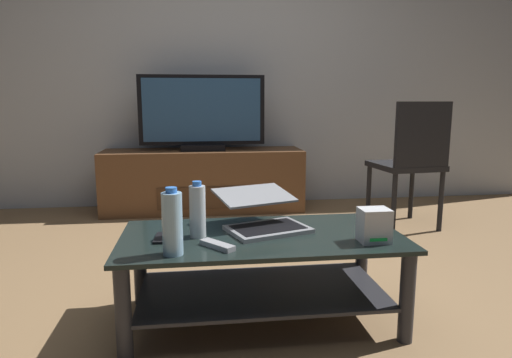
{
  "coord_description": "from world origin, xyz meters",
  "views": [
    {
      "loc": [
        -0.33,
        -2.01,
        0.95
      ],
      "look_at": [
        -0.03,
        0.29,
        0.54
      ],
      "focal_mm": 31.44,
      "sensor_mm": 36.0,
      "label": 1
    }
  ],
  "objects": [
    {
      "name": "tv_remote",
      "position": [
        -0.26,
        -0.36,
        0.4
      ],
      "size": [
        0.14,
        0.15,
        0.02
      ],
      "primitive_type": "cube",
      "rotation": [
        0.0,
        0.0,
        0.7
      ],
      "color": "#99999E",
      "rests_on": "coffee_table"
    },
    {
      "name": "media_cabinet",
      "position": [
        -0.28,
        1.85,
        0.26
      ],
      "size": [
        1.7,
        0.48,
        0.53
      ],
      "color": "brown",
      "rests_on": "ground"
    },
    {
      "name": "back_wall",
      "position": [
        0.0,
        2.17,
        1.4
      ],
      "size": [
        6.4,
        0.12,
        2.8
      ],
      "primitive_type": "cube",
      "color": "silver",
      "rests_on": "ground"
    },
    {
      "name": "ground_plane",
      "position": [
        0.0,
        0.0,
        0.0
      ],
      "size": [
        7.68,
        7.68,
        0.0
      ],
      "primitive_type": "plane",
      "color": "olive"
    },
    {
      "name": "water_bottle_near",
      "position": [
        -0.43,
        -0.41,
        0.51
      ],
      "size": [
        0.08,
        0.08,
        0.25
      ],
      "color": "#99C6E5",
      "rests_on": "coffee_table"
    },
    {
      "name": "router_box",
      "position": [
        0.36,
        -0.36,
        0.46
      ],
      "size": [
        0.12,
        0.1,
        0.14
      ],
      "color": "silver",
      "rests_on": "coffee_table"
    },
    {
      "name": "cell_phone",
      "position": [
        -0.48,
        -0.22,
        0.4
      ],
      "size": [
        0.08,
        0.14,
        0.01
      ],
      "primitive_type": "cube",
      "rotation": [
        0.0,
        0.0,
        -0.05
      ],
      "color": "black",
      "rests_on": "coffee_table"
    },
    {
      "name": "coffee_table",
      "position": [
        -0.07,
        -0.21,
        0.27
      ],
      "size": [
        1.18,
        0.59,
        0.39
      ],
      "color": "black",
      "rests_on": "ground"
    },
    {
      "name": "dining_chair",
      "position": [
        1.22,
        1.05,
        0.53
      ],
      "size": [
        0.48,
        0.48,
        0.94
      ],
      "color": "black",
      "rests_on": "ground"
    },
    {
      "name": "television",
      "position": [
        -0.28,
        1.82,
        0.83
      ],
      "size": [
        1.06,
        0.2,
        0.63
      ],
      "color": "black",
      "rests_on": "media_cabinet"
    },
    {
      "name": "water_bottle_far",
      "position": [
        -0.34,
        -0.2,
        0.5
      ],
      "size": [
        0.07,
        0.07,
        0.23
      ],
      "color": "silver",
      "rests_on": "coffee_table"
    },
    {
      "name": "laptop",
      "position": [
        -0.05,
        -0.11,
        0.45
      ],
      "size": [
        0.44,
        0.46,
        0.16
      ],
      "color": "gray",
      "rests_on": "coffee_table"
    }
  ]
}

